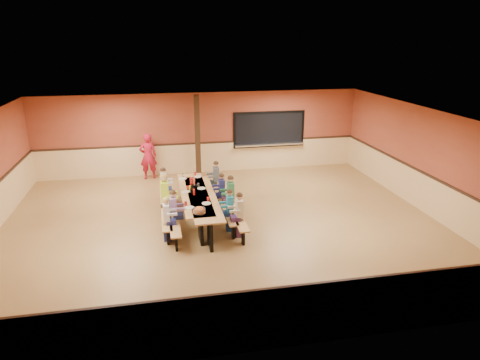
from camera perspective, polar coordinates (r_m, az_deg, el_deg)
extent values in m
plane|color=brown|center=(11.82, -2.31, -6.05)|extent=(12.00, 12.00, 0.00)
cube|color=#98422C|center=(16.07, -5.19, 6.23)|extent=(12.00, 0.04, 3.00)
cube|color=#98422C|center=(6.78, 4.28, -11.85)|extent=(12.00, 0.04, 3.00)
cube|color=#98422C|center=(13.51, 23.63, 2.33)|extent=(0.04, 10.00, 3.00)
cube|color=white|center=(10.91, -2.52, 8.42)|extent=(12.00, 10.00, 0.04)
cube|color=black|center=(16.50, 3.89, 6.76)|extent=(2.60, 0.06, 1.20)
cube|color=silver|center=(16.54, 3.93, 4.77)|extent=(2.70, 0.28, 0.06)
cube|color=black|center=(15.47, -5.68, 5.73)|extent=(0.18, 0.18, 3.00)
cube|color=tan|center=(12.14, -6.10, -1.78)|extent=(0.75, 3.60, 0.04)
cube|color=black|center=(10.86, -5.26, -6.41)|extent=(0.08, 0.60, 0.70)
cube|color=black|center=(13.72, -6.66, -1.01)|extent=(0.08, 0.60, 0.70)
cube|color=tan|center=(12.21, -9.92, -3.29)|extent=(0.26, 3.60, 0.04)
cube|color=black|center=(12.29, -9.86, -4.26)|extent=(0.06, 0.18, 0.41)
cube|color=tan|center=(12.33, -2.24, -2.78)|extent=(0.26, 3.60, 0.04)
cube|color=black|center=(12.42, -2.23, -3.75)|extent=(0.06, 0.18, 0.41)
cube|color=tan|center=(11.80, -5.02, -2.35)|extent=(0.75, 3.60, 0.04)
cube|color=black|center=(10.54, -4.02, -7.20)|extent=(0.08, 0.60, 0.70)
cube|color=black|center=(13.38, -5.72, -1.49)|extent=(0.08, 0.60, 0.70)
cube|color=tan|center=(11.86, -8.96, -3.90)|extent=(0.26, 3.60, 0.04)
cube|color=black|center=(11.95, -8.90, -4.90)|extent=(0.06, 0.18, 0.41)
cube|color=tan|center=(12.02, -1.07, -3.36)|extent=(0.26, 3.60, 0.04)
cube|color=black|center=(12.10, -1.06, -4.35)|extent=(0.06, 0.18, 0.41)
imported|color=#AE132B|center=(15.71, -12.15, 3.11)|extent=(0.67, 0.49, 1.68)
cylinder|color=#AF1717|center=(12.72, -6.35, -0.21)|extent=(0.16, 0.16, 0.22)
cube|color=black|center=(12.11, -6.41, -1.41)|extent=(0.10, 0.14, 0.13)
cylinder|color=yellow|center=(12.22, -6.68, -1.14)|extent=(0.06, 0.06, 0.17)
cylinder|color=#B2140F|center=(11.93, -6.14, -1.61)|extent=(0.06, 0.06, 0.17)
cube|color=black|center=(12.60, -6.12, -0.76)|extent=(0.16, 0.16, 0.06)
cube|color=tan|center=(12.51, -6.17, 0.45)|extent=(0.02, 0.09, 0.50)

